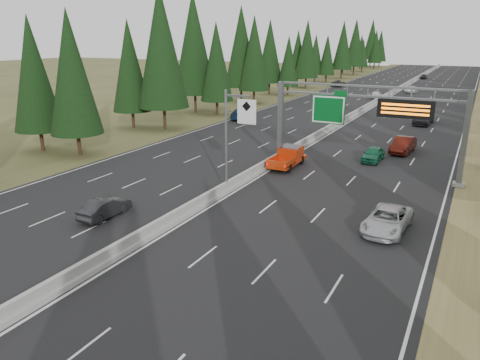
% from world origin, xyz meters
% --- Properties ---
extents(road, '(32.00, 260.00, 0.08)m').
position_xyz_m(road, '(0.00, 80.00, 0.04)').
color(road, black).
rests_on(road, ground).
extents(shoulder_left, '(3.60, 260.00, 0.06)m').
position_xyz_m(shoulder_left, '(-17.80, 80.00, 0.03)').
color(shoulder_left, '#414520').
rests_on(shoulder_left, ground).
extents(median_barrier, '(0.70, 260.00, 0.85)m').
position_xyz_m(median_barrier, '(0.00, 80.00, 0.41)').
color(median_barrier, gray).
rests_on(median_barrier, road).
extents(sign_gantry, '(16.75, 0.98, 7.80)m').
position_xyz_m(sign_gantry, '(8.92, 34.88, 5.27)').
color(sign_gantry, slate).
rests_on(sign_gantry, road).
extents(hov_sign_pole, '(2.80, 0.50, 8.00)m').
position_xyz_m(hov_sign_pole, '(0.58, 24.97, 4.72)').
color(hov_sign_pole, slate).
rests_on(hov_sign_pole, road).
extents(tree_row_left, '(11.91, 242.50, 18.57)m').
position_xyz_m(tree_row_left, '(-22.15, 70.18, 9.11)').
color(tree_row_left, black).
rests_on(tree_row_left, ground).
extents(silver_minivan, '(2.73, 5.31, 1.44)m').
position_xyz_m(silver_minivan, '(12.67, 22.94, 0.80)').
color(silver_minivan, '#B2B4B7').
rests_on(silver_minivan, road).
extents(red_pickup, '(1.97, 5.53, 1.80)m').
position_xyz_m(red_pickup, '(1.50, 34.59, 1.08)').
color(red_pickup, black).
rests_on(red_pickup, road).
extents(car_ahead_green, '(1.76, 4.14, 1.40)m').
position_xyz_m(car_ahead_green, '(8.22, 40.00, 0.78)').
color(car_ahead_green, '#155F3E').
rests_on(car_ahead_green, road).
extents(car_ahead_dkred, '(2.21, 5.12, 1.64)m').
position_xyz_m(car_ahead_dkred, '(10.27, 45.00, 0.90)').
color(car_ahead_dkred, '#4C120A').
rests_on(car_ahead_dkred, road).
extents(car_ahead_dkgrey, '(2.59, 5.76, 1.64)m').
position_xyz_m(car_ahead_dkgrey, '(10.17, 63.58, 0.90)').
color(car_ahead_dkgrey, black).
rests_on(car_ahead_dkgrey, road).
extents(car_ahead_white, '(2.45, 4.89, 1.33)m').
position_xyz_m(car_ahead_white, '(3.15, 102.84, 0.74)').
color(car_ahead_white, white).
rests_on(car_ahead_white, road).
extents(car_ahead_far, '(1.65, 4.02, 1.36)m').
position_xyz_m(car_ahead_far, '(1.50, 139.98, 0.76)').
color(car_ahead_far, black).
rests_on(car_ahead_far, road).
extents(car_onc_near, '(1.41, 4.02, 1.32)m').
position_xyz_m(car_onc_near, '(-4.80, 16.59, 0.74)').
color(car_onc_near, black).
rests_on(car_onc_near, road).
extents(car_onc_blue, '(2.81, 5.76, 1.61)m').
position_xyz_m(car_onc_blue, '(-14.21, 55.84, 0.89)').
color(car_onc_blue, navy).
rests_on(car_onc_blue, road).
extents(car_onc_white, '(1.84, 4.32, 1.45)m').
position_xyz_m(car_onc_white, '(-1.50, 89.23, 0.81)').
color(car_onc_white, silver).
rests_on(car_onc_white, road).
extents(car_onc_far, '(2.54, 5.41, 1.50)m').
position_xyz_m(car_onc_far, '(-14.50, 108.40, 0.83)').
color(car_onc_far, black).
rests_on(car_onc_far, road).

